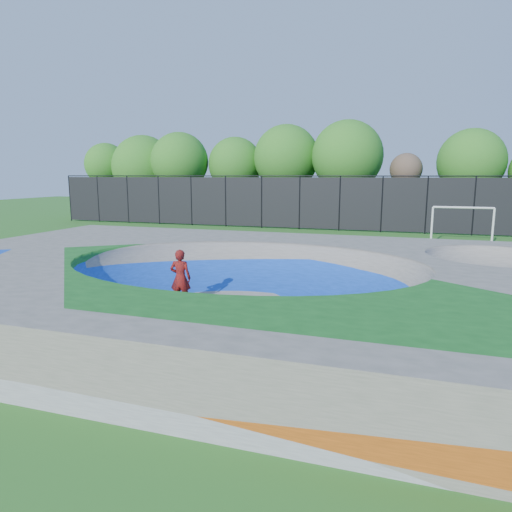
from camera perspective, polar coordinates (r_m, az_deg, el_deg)
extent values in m
plane|color=#225E1A|center=(14.24, -1.52, -6.51)|extent=(120.00, 120.00, 0.00)
cube|color=gray|center=(14.05, -1.54, -3.57)|extent=(22.00, 14.00, 1.50)
imported|color=red|center=(14.41, -9.42, -2.73)|extent=(0.72, 0.54, 1.81)
cube|color=black|center=(14.62, -9.32, -6.09)|extent=(0.80, 0.32, 0.05)
cylinder|color=silver|center=(29.28, 21.13, 3.59)|extent=(0.12, 0.12, 2.20)
cylinder|color=silver|center=(29.64, 27.50, 3.20)|extent=(0.12, 0.12, 2.20)
cylinder|color=silver|center=(29.32, 24.49, 5.53)|extent=(3.30, 0.12, 0.12)
cylinder|color=black|center=(44.36, -22.23, 6.67)|extent=(0.09, 0.09, 4.00)
cylinder|color=black|center=(42.49, -19.12, 6.75)|extent=(0.09, 0.09, 4.00)
cylinder|color=black|center=(40.75, -15.73, 6.81)|extent=(0.09, 0.09, 4.00)
cylinder|color=black|center=(39.17, -12.05, 6.84)|extent=(0.09, 0.09, 4.00)
cylinder|color=black|center=(37.76, -8.07, 6.85)|extent=(0.09, 0.09, 4.00)
cylinder|color=black|center=(36.54, -3.81, 6.82)|extent=(0.09, 0.09, 4.00)
cylinder|color=black|center=(35.53, 0.71, 6.75)|extent=(0.09, 0.09, 4.00)
cylinder|color=black|center=(34.76, 5.47, 6.63)|extent=(0.09, 0.09, 4.00)
cylinder|color=black|center=(34.23, 10.41, 6.46)|extent=(0.09, 0.09, 4.00)
cylinder|color=black|center=(33.95, 15.46, 6.23)|extent=(0.09, 0.09, 4.00)
cylinder|color=black|center=(33.95, 20.54, 5.96)|extent=(0.09, 0.09, 4.00)
cylinder|color=black|center=(34.20, 25.58, 5.64)|extent=(0.09, 0.09, 4.00)
cube|color=black|center=(34.23, 10.41, 6.46)|extent=(48.00, 0.03, 3.80)
cylinder|color=black|center=(34.16, 10.51, 9.81)|extent=(48.00, 0.08, 0.08)
cylinder|color=#3F281F|center=(47.53, -18.01, 6.84)|extent=(0.44, 0.44, 3.55)
sphere|color=#276C1C|center=(47.49, -18.23, 10.83)|extent=(4.09, 4.09, 4.09)
cylinder|color=#3F281F|center=(45.39, -13.71, 6.32)|extent=(0.44, 0.44, 2.62)
sphere|color=#276C1C|center=(45.32, -13.89, 10.76)|extent=(5.90, 5.90, 5.90)
cylinder|color=#3F281F|center=(42.66, -9.39, 6.73)|extent=(0.44, 0.44, 3.34)
sphere|color=#276C1C|center=(42.61, -9.53, 11.58)|extent=(5.19, 5.19, 5.19)
cylinder|color=#3F281F|center=(42.05, -2.58, 6.72)|extent=(0.44, 0.44, 3.21)
sphere|color=#276C1C|center=(41.99, -2.61, 11.38)|extent=(4.85, 4.85, 4.85)
cylinder|color=#3F281F|center=(40.35, 3.75, 6.74)|extent=(0.44, 0.44, 3.45)
sphere|color=#276C1C|center=(40.31, 3.81, 12.18)|extent=(5.61, 5.61, 5.61)
cylinder|color=#3F281F|center=(38.59, 11.14, 6.42)|extent=(0.44, 0.44, 3.45)
sphere|color=#276C1C|center=(38.55, 11.34, 12.17)|extent=(5.74, 5.74, 5.74)
cylinder|color=#3F281F|center=(39.84, 18.02, 6.22)|extent=(0.44, 0.44, 3.44)
sphere|color=brown|center=(39.77, 18.24, 10.28)|extent=(2.60, 2.60, 2.60)
cylinder|color=#3F281F|center=(40.23, 24.93, 5.62)|extent=(0.44, 0.44, 3.17)
sphere|color=#276C1C|center=(40.16, 25.31, 10.61)|extent=(5.14, 5.14, 5.14)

